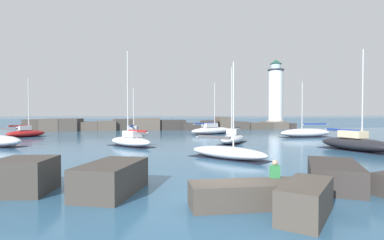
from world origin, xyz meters
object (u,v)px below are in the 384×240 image
at_px(sailboat_moored_1, 356,143).
at_px(sailboat_moored_2, 133,133).
at_px(sailboat_moored_3, 131,140).
at_px(sailboat_moored_5, 212,130).
at_px(sailboat_moored_4, 233,138).
at_px(sailboat_moored_8, 306,133).
at_px(person_on_rocks, 275,178).
at_px(sailboat_moored_6, 228,152).
at_px(lighthouse, 276,99).
at_px(sailboat_moored_0, 26,133).

bearing_deg(sailboat_moored_1, sailboat_moored_2, 137.62).
distance_m(sailboat_moored_3, sailboat_moored_5, 19.83).
bearing_deg(sailboat_moored_2, sailboat_moored_1, -42.38).
relative_size(sailboat_moored_3, sailboat_moored_4, 1.15).
height_order(sailboat_moored_2, sailboat_moored_8, sailboat_moored_8).
xyz_separation_m(sailboat_moored_2, sailboat_moored_3, (0.35, -12.50, 0.04)).
height_order(sailboat_moored_2, person_on_rocks, sailboat_moored_2).
bearing_deg(sailboat_moored_3, sailboat_moored_6, -50.81).
bearing_deg(sailboat_moored_2, sailboat_moored_4, -43.45).
distance_m(lighthouse, sailboat_moored_4, 33.61).
bearing_deg(sailboat_moored_3, sailboat_moored_1, -17.69).
distance_m(sailboat_moored_1, sailboat_moored_5, 23.98).
relative_size(sailboat_moored_3, sailboat_moored_5, 1.18).
distance_m(sailboat_moored_0, sailboat_moored_5, 27.41).
distance_m(sailboat_moored_2, person_on_rocks, 33.39).
height_order(lighthouse, sailboat_moored_1, lighthouse).
xyz_separation_m(sailboat_moored_0, sailboat_moored_4, (26.71, -12.80, 0.01)).
bearing_deg(lighthouse, sailboat_moored_5, -141.17).
bearing_deg(person_on_rocks, sailboat_moored_8, 58.72).
relative_size(lighthouse, sailboat_moored_8, 1.89).
bearing_deg(sailboat_moored_2, sailboat_moored_5, 15.25).
xyz_separation_m(sailboat_moored_4, sailboat_moored_8, (12.61, 6.68, 0.01)).
relative_size(sailboat_moored_1, sailboat_moored_6, 1.26).
height_order(sailboat_moored_0, sailboat_moored_2, sailboat_moored_0).
height_order(sailboat_moored_0, sailboat_moored_1, sailboat_moored_1).
xyz_separation_m(sailboat_moored_4, sailboat_moored_5, (0.66, 14.34, 0.04)).
distance_m(sailboat_moored_4, person_on_rocks, 22.13).
distance_m(sailboat_moored_5, sailboat_moored_6, 25.62).
distance_m(sailboat_moored_1, sailboat_moored_8, 15.11).
relative_size(sailboat_moored_5, person_on_rocks, 5.15).
distance_m(sailboat_moored_4, sailboat_moored_8, 14.27).
xyz_separation_m(sailboat_moored_0, sailboat_moored_1, (35.96, -20.85, 0.07)).
relative_size(sailboat_moored_1, sailboat_moored_5, 1.10).
height_order(sailboat_moored_6, person_on_rocks, sailboat_moored_6).
bearing_deg(sailboat_moored_5, sailboat_moored_8, -32.65).
xyz_separation_m(lighthouse, sailboat_moored_8, (-5.03, -21.32, -5.83)).
bearing_deg(person_on_rocks, sailboat_moored_6, 84.57).
xyz_separation_m(sailboat_moored_4, sailboat_moored_6, (-3.58, -10.92, -0.13)).
xyz_separation_m(lighthouse, sailboat_moored_5, (-16.98, -13.67, -5.80)).
distance_m(sailboat_moored_1, sailboat_moored_6, 13.16).
relative_size(sailboat_moored_3, sailboat_moored_6, 1.36).
bearing_deg(sailboat_moored_1, sailboat_moored_6, -167.37).
relative_size(sailboat_moored_1, sailboat_moored_4, 1.07).
bearing_deg(lighthouse, sailboat_moored_3, -134.40).
relative_size(sailboat_moored_5, sailboat_moored_6, 1.15).
height_order(sailboat_moored_0, sailboat_moored_5, sailboat_moored_0).
xyz_separation_m(sailboat_moored_2, person_on_rocks, (7.01, -32.64, 0.32)).
xyz_separation_m(sailboat_moored_0, sailboat_moored_6, (23.12, -23.73, -0.12)).
bearing_deg(lighthouse, sailboat_moored_4, -122.21).
bearing_deg(sailboat_moored_2, sailboat_moored_3, -88.41).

